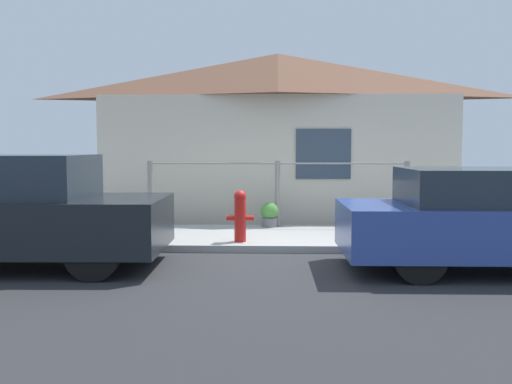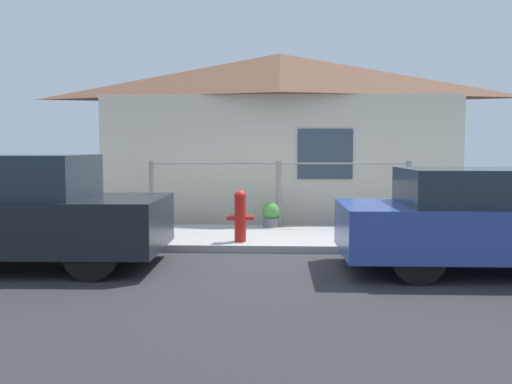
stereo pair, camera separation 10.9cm
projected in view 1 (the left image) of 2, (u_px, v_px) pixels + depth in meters
ground_plane at (278, 253)px, 8.56m from camera, size 60.00×60.00×0.00m
sidewalk at (278, 237)px, 9.71m from camera, size 24.00×2.33×0.11m
house at (278, 86)px, 12.30m from camera, size 7.73×2.23×3.62m
fence at (278, 190)px, 10.66m from camera, size 4.90×0.10×1.23m
car_left at (17, 212)px, 7.49m from camera, size 3.83×1.82×1.49m
car_right at (507, 219)px, 7.28m from camera, size 4.29×1.71×1.32m
fire_hydrant at (240, 215)px, 8.92m from camera, size 0.43×0.19×0.81m
potted_plant_near_hydrant at (269, 214)px, 10.60m from camera, size 0.33×0.33×0.46m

